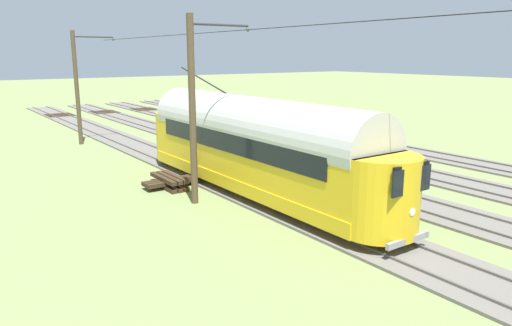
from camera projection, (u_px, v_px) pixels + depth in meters
name	position (u px, v px, depth m)	size (l,w,h in m)	color
ground_plane	(317.00, 162.00, 27.76)	(220.00, 220.00, 0.00)	olive
track_streetcar_siding	(390.00, 147.00, 31.82)	(2.80, 80.00, 0.18)	#666059
track_adjacent_siding	(341.00, 155.00, 29.27)	(2.80, 80.00, 0.18)	#666059
track_third_siding	(283.00, 165.00, 26.72)	(2.80, 80.00, 0.18)	#666059
track_outer_siding	(212.00, 177.00, 24.17)	(2.80, 80.00, 0.18)	#666059
vintage_streetcar	(253.00, 144.00, 20.85)	(2.65, 16.69, 5.24)	gold
catenary_pole_foreground	(78.00, 86.00, 32.43)	(2.92, 0.28, 7.61)	#4C3D28
catenary_pole_mid_near	(194.00, 108.00, 19.28)	(2.92, 0.28, 7.61)	#4C3D28
overhead_wire_run	(237.00, 30.00, 20.63)	(2.72, 37.01, 0.18)	black
switch_stand	(301.00, 119.00, 40.74)	(0.50, 0.30, 1.24)	black
spare_tie_stack	(169.00, 182.00, 22.43)	(2.40, 2.40, 0.54)	#382819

